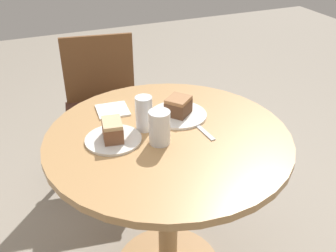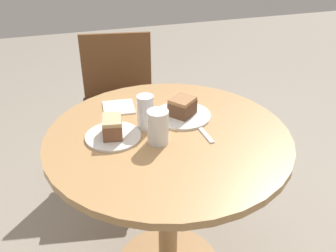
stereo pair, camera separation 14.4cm
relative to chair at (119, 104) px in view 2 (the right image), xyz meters
The scene contains 10 objects.
table 0.90m from the chair, 86.46° to the right, with size 0.96×0.96×0.77m.
chair is the anchor object (origin of this frame).
plate_near 0.84m from the chair, 78.60° to the right, with size 0.24×0.24×0.01m.
plate_far 0.91m from the chair, 100.27° to the right, with size 0.22×0.22×0.01m.
cake_slice_near 0.85m from the chair, 78.60° to the right, with size 0.13×0.13×0.07m.
cake_slice_far 0.93m from the chair, 100.27° to the right, with size 0.09×0.11×0.08m.
glass_lemonade 0.89m from the chair, 91.05° to the right, with size 0.07×0.07×0.14m.
glass_water 0.99m from the chair, 89.68° to the right, with size 0.08×0.08×0.13m.
napkin_stack 0.69m from the chair, 98.48° to the right, with size 0.14×0.14×0.01m.
fork 0.97m from the chair, 77.97° to the right, with size 0.03×0.18×0.00m.
Camera 2 is at (-0.36, -1.25, 1.59)m, focal length 42.00 mm.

